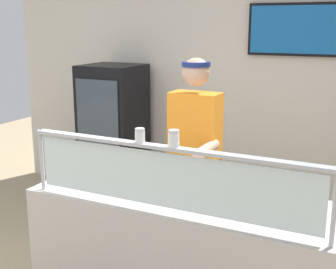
# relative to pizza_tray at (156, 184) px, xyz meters

# --- Properties ---
(shop_rear_unit) EXTENTS (6.39, 0.13, 2.70)m
(shop_rear_unit) POSITION_rel_pizza_tray_xyz_m (0.26, 2.03, 0.39)
(shop_rear_unit) COLOR silver
(shop_rear_unit) RESTS_ON ground
(serving_counter) EXTENTS (1.99, 0.68, 0.95)m
(serving_counter) POSITION_rel_pizza_tray_xyz_m (0.26, -0.09, -0.49)
(serving_counter) COLOR #BCB7B2
(serving_counter) RESTS_ON ground
(sneeze_guard) EXTENTS (1.81, 0.06, 0.40)m
(sneeze_guard) POSITION_rel_pizza_tray_xyz_m (0.26, -0.37, 0.24)
(sneeze_guard) COLOR #B2B5BC
(sneeze_guard) RESTS_ON serving_counter
(pizza_tray) EXTENTS (0.42, 0.42, 0.04)m
(pizza_tray) POSITION_rel_pizza_tray_xyz_m (0.00, 0.00, 0.00)
(pizza_tray) COLOR #9EA0A8
(pizza_tray) RESTS_ON serving_counter
(pizza_server) EXTENTS (0.10, 0.29, 0.01)m
(pizza_server) POSITION_rel_pizza_tray_xyz_m (-0.05, -0.02, 0.02)
(pizza_server) COLOR #ADAFB7
(pizza_server) RESTS_ON pizza_tray
(parmesan_shaker) EXTENTS (0.06, 0.06, 0.08)m
(parmesan_shaker) POSITION_rel_pizza_tray_xyz_m (0.10, -0.37, 0.42)
(parmesan_shaker) COLOR white
(parmesan_shaker) RESTS_ON sneeze_guard
(pepper_flake_shaker) EXTENTS (0.06, 0.06, 0.10)m
(pepper_flake_shaker) POSITION_rel_pizza_tray_xyz_m (0.31, -0.37, 0.43)
(pepper_flake_shaker) COLOR white
(pepper_flake_shaker) RESTS_ON sneeze_guard
(worker_figure) EXTENTS (0.41, 0.50, 1.76)m
(worker_figure) POSITION_rel_pizza_tray_xyz_m (0.03, 0.60, 0.04)
(worker_figure) COLOR #23232D
(worker_figure) RESTS_ON ground
(drink_fridge) EXTENTS (0.61, 0.60, 1.58)m
(drink_fridge) POSITION_rel_pizza_tray_xyz_m (-1.36, 1.58, -0.18)
(drink_fridge) COLOR black
(drink_fridge) RESTS_ON ground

